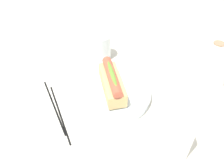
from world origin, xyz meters
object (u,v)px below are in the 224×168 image
paper_towel_roll (212,62)px  chopstick_far (54,106)px  chopstick_near (60,113)px  napkin_box (177,121)px  hotdog_front (112,82)px  water_glass (101,48)px  serving_bowl (112,93)px

paper_towel_roll → chopstick_far: (-0.02, -0.48, -0.06)m
chopstick_near → chopstick_far: same height
napkin_box → hotdog_front: bearing=-136.0°
hotdog_front → water_glass: size_ratio=1.71×
water_glass → chopstick_far: bearing=-45.3°
paper_towel_roll → napkin_box: napkin_box is taller
hotdog_front → paper_towel_roll: paper_towel_roll is taller
hotdog_front → chopstick_near: bearing=-82.7°
hotdog_front → serving_bowl: bearing=-90.0°
napkin_box → chopstick_far: (-0.20, -0.26, -0.07)m
paper_towel_roll → napkin_box: 0.28m
paper_towel_roll → chopstick_far: bearing=-92.6°
serving_bowl → napkin_box: (0.19, 0.10, 0.06)m
napkin_box → paper_towel_roll: bearing=145.8°
chopstick_near → paper_towel_roll: bearing=84.5°
chopstick_near → water_glass: bearing=134.3°
hotdog_front → paper_towel_roll: 0.31m
napkin_box → chopstick_far: 0.34m
hotdog_front → water_glass: bearing=174.5°
water_glass → napkin_box: (0.38, 0.08, 0.03)m
paper_towel_roll → napkin_box: size_ratio=0.89×
hotdog_front → water_glass: 0.20m
serving_bowl → hotdog_front: (0.00, 0.00, 0.04)m
serving_bowl → chopstick_near: bearing=-82.7°
chopstick_near → chopstick_far: (-0.03, -0.01, 0.00)m
serving_bowl → chopstick_near: size_ratio=1.02×
serving_bowl → paper_towel_roll: bearing=87.9°
serving_bowl → chopstick_near: (0.02, -0.16, -0.01)m
water_glass → paper_towel_roll: paper_towel_roll is taller
hotdog_front → chopstick_near: (0.02, -0.16, -0.05)m
paper_towel_roll → serving_bowl: bearing=-92.1°
water_glass → chopstick_near: (0.21, -0.17, -0.04)m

